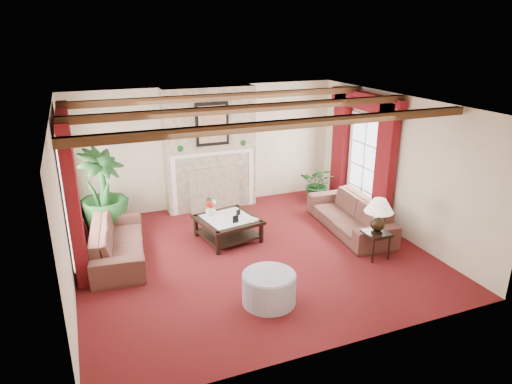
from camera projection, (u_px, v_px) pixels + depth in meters
name	position (u px, v px, depth m)	size (l,w,h in m)	color
floor	(253.00, 255.00, 8.21)	(6.00, 6.00, 0.00)	#3D0A0E
ceiling	(252.00, 104.00, 7.30)	(6.00, 6.00, 0.00)	white
back_wall	(208.00, 147.00, 10.16)	(6.00, 0.02, 2.70)	beige
left_wall	(63.00, 208.00, 6.70)	(0.02, 5.50, 2.70)	beige
right_wall	(397.00, 166.00, 8.80)	(0.02, 5.50, 2.70)	beige
ceiling_beams	(252.00, 108.00, 7.32)	(6.00, 3.00, 0.12)	#3C2413
fireplace	(208.00, 87.00, 9.52)	(2.00, 0.52, 2.70)	tan
french_door_left	(58.00, 142.00, 7.33)	(0.10, 1.10, 2.16)	white
french_door_right	(369.00, 117.00, 9.40)	(0.10, 1.10, 2.16)	white
curtains_left	(62.00, 115.00, 7.22)	(0.20, 2.40, 2.55)	#500A10
curtains_right	(366.00, 96.00, 9.22)	(0.20, 2.40, 2.55)	#500A10
sofa_left	(117.00, 235.00, 7.98)	(0.88, 2.25, 0.86)	#390F1E
sofa_right	(350.00, 210.00, 9.09)	(0.81, 2.29, 0.88)	#390F1E
potted_palm	(105.00, 210.00, 8.97)	(1.87, 1.90, 0.96)	black
small_plant	(318.00, 188.00, 10.64)	(1.17, 1.17, 0.68)	black
coffee_table	(228.00, 229.00, 8.76)	(1.06, 1.06, 0.43)	black
side_table	(375.00, 245.00, 8.06)	(0.41, 0.41, 0.49)	black
ottoman	(269.00, 288.00, 6.72)	(0.80, 0.80, 0.47)	gray
table_lamp	(378.00, 215.00, 7.87)	(0.50, 0.50, 0.64)	black
flower_vase	(211.00, 210.00, 8.82)	(0.26, 0.27, 0.20)	silver
book	(246.00, 214.00, 8.51)	(0.20, 0.11, 0.28)	black
photo_frame_a	(236.00, 219.00, 8.45)	(0.12, 0.02, 0.15)	black
photo_frame_b	(238.00, 213.00, 8.80)	(0.09, 0.02, 0.12)	black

